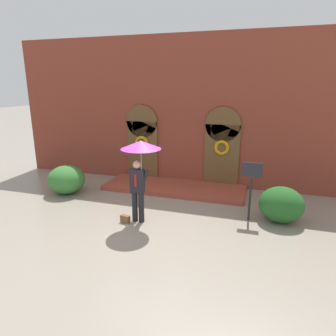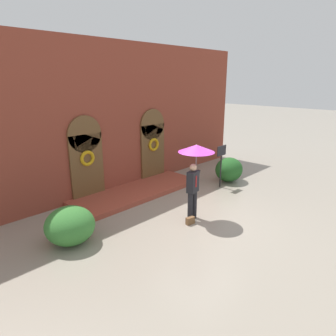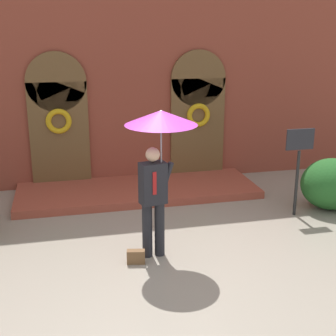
{
  "view_description": "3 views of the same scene",
  "coord_description": "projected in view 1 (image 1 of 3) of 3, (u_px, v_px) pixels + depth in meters",
  "views": [
    {
      "loc": [
        2.96,
        -7.15,
        3.8
      ],
      "look_at": [
        0.24,
        1.53,
        1.27
      ],
      "focal_mm": 32.0,
      "sensor_mm": 36.0,
      "label": 1
    },
    {
      "loc": [
        -6.92,
        -5.32,
        4.23
      ],
      "look_at": [
        0.28,
        1.7,
        1.24
      ],
      "focal_mm": 32.0,
      "sensor_mm": 36.0,
      "label": 2
    },
    {
      "loc": [
        -1.54,
        -6.55,
        3.55
      ],
      "look_at": [
        0.27,
        1.27,
        1.11
      ],
      "focal_mm": 50.0,
      "sensor_mm": 36.0,
      "label": 3
    }
  ],
  "objects": [
    {
      "name": "ground_plane",
      "position": [
        144.0,
        224.0,
        8.45
      ],
      "size": [
        80.0,
        80.0,
        0.0
      ],
      "primitive_type": "plane",
      "color": "gray"
    },
    {
      "name": "building_facade",
      "position": [
        183.0,
        115.0,
        11.55
      ],
      "size": [
        14.0,
        2.3,
        5.6
      ],
      "color": "brown",
      "rests_on": "ground"
    },
    {
      "name": "person_with_umbrella",
      "position": [
        140.0,
        157.0,
        8.11
      ],
      "size": [
        1.1,
        1.1,
        2.36
      ],
      "color": "black",
      "rests_on": "ground"
    },
    {
      "name": "handbag",
      "position": [
        125.0,
        219.0,
        8.53
      ],
      "size": [
        0.3,
        0.17,
        0.22
      ],
      "primitive_type": "cube",
      "rotation": [
        0.0,
        0.0,
        -0.2
      ],
      "color": "brown",
      "rests_on": "ground"
    },
    {
      "name": "sign_post",
      "position": [
        251.0,
        182.0,
        8.43
      ],
      "size": [
        0.56,
        0.06,
        1.72
      ],
      "color": "black",
      "rests_on": "ground"
    },
    {
      "name": "shrub_left",
      "position": [
        66.0,
        180.0,
        10.77
      ],
      "size": [
        1.31,
        1.31,
        1.02
      ],
      "primitive_type": "ellipsoid",
      "color": "#387A33",
      "rests_on": "ground"
    },
    {
      "name": "shrub_right",
      "position": [
        281.0,
        205.0,
        8.5
      ],
      "size": [
        1.25,
        1.11,
        1.03
      ],
      "primitive_type": "ellipsoid",
      "color": "#235B23",
      "rests_on": "ground"
    }
  ]
}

